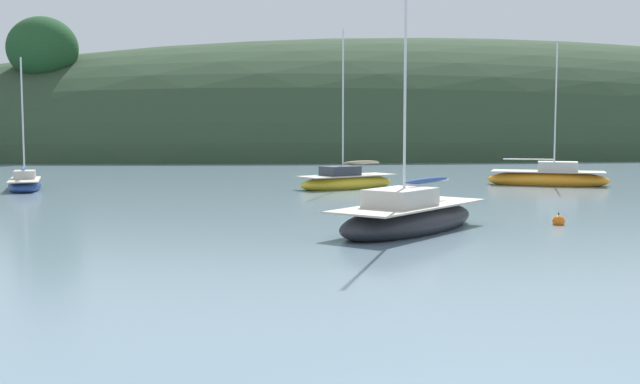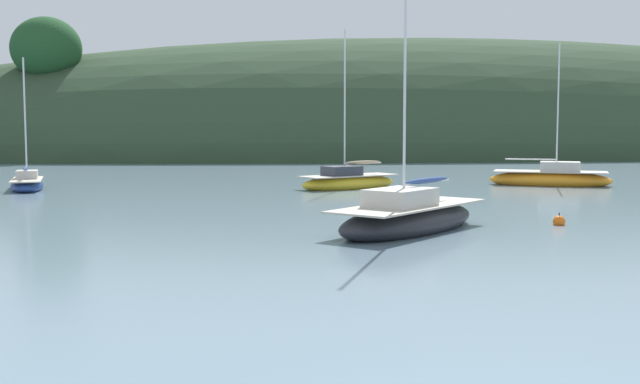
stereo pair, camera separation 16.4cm
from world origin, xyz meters
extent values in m
ellipsoid|color=#2D422B|center=(25.00, 80.18, 0.00)|extent=(150.00, 36.00, 26.63)
ellipsoid|color=#1E4723|center=(-19.56, 73.14, 10.97)|extent=(6.83, 6.21, 6.21)
ellipsoid|color=orange|center=(15.92, 36.11, 0.31)|extent=(7.29, 5.09, 1.11)
cube|color=beige|center=(15.92, 36.11, 0.81)|extent=(6.71, 4.68, 0.06)
cube|color=beige|center=(16.42, 35.87, 1.10)|extent=(2.67, 2.33, 0.59)
cylinder|color=silver|center=(16.23, 35.96, 4.52)|extent=(0.09, 0.09, 7.43)
cylinder|color=silver|center=(14.91, 36.58, 1.52)|extent=(2.67, 1.30, 0.07)
ellipsoid|color=#232328|center=(2.78, 18.27, 0.32)|extent=(7.00, 6.94, 1.18)
cube|color=beige|center=(2.78, 18.27, 0.85)|extent=(6.44, 6.39, 0.06)
cube|color=beige|center=(2.36, 17.86, 1.16)|extent=(2.82, 2.81, 0.61)
cylinder|color=silver|center=(2.51, 18.01, 5.78)|extent=(0.09, 0.09, 9.85)
cylinder|color=silver|center=(3.62, 19.10, 1.59)|extent=(2.25, 2.22, 0.07)
ellipsoid|color=#2D4784|center=(3.62, 19.10, 1.64)|extent=(2.25, 2.22, 0.20)
ellipsoid|color=gold|center=(3.87, 35.65, 0.27)|extent=(6.45, 4.64, 0.99)
cube|color=beige|center=(3.87, 35.65, 0.72)|extent=(5.94, 4.27, 0.06)
cube|color=#333842|center=(3.43, 35.43, 0.99)|extent=(2.38, 2.10, 0.55)
cylinder|color=silver|center=(3.59, 35.51, 4.74)|extent=(0.09, 0.09, 8.05)
cylinder|color=silver|center=(4.75, 36.09, 1.38)|extent=(2.35, 1.22, 0.07)
ellipsoid|color=tan|center=(4.75, 36.09, 1.43)|extent=(2.31, 1.29, 0.20)
ellipsoid|color=navy|center=(-13.70, 37.08, 0.22)|extent=(2.48, 5.14, 0.79)
cube|color=beige|center=(-13.70, 37.08, 0.57)|extent=(2.28, 4.73, 0.06)
cube|color=beige|center=(-13.76, 37.47, 0.81)|extent=(1.34, 1.74, 0.48)
cylinder|color=silver|center=(-13.74, 37.33, 3.87)|extent=(0.09, 0.09, 6.60)
cylinder|color=silver|center=(-13.57, 36.30, 1.17)|extent=(0.42, 2.05, 0.07)
ellipsoid|color=#2D4784|center=(-13.57, 36.30, 1.22)|extent=(0.53, 1.99, 0.20)
sphere|color=orange|center=(8.45, 19.04, 0.12)|extent=(0.44, 0.44, 0.44)
cylinder|color=black|center=(8.45, 19.04, 0.39)|extent=(0.04, 0.04, 0.10)
camera|label=1|loc=(-3.99, -6.80, 3.57)|focal=43.54mm
camera|label=2|loc=(-3.83, -6.83, 3.57)|focal=43.54mm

